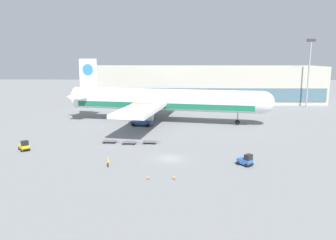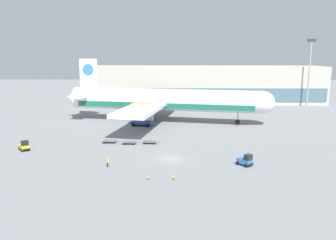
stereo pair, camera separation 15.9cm
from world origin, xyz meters
name	(u,v)px [view 2 (the right image)]	position (x,y,z in m)	size (l,w,h in m)	color
ground_plane	(170,159)	(0.00, 0.00, 0.00)	(400.00, 400.00, 0.00)	slate
terminal_building	(203,84)	(11.69, 73.04, 6.99)	(90.00, 18.20, 14.00)	#BCB7A8
light_mast	(310,68)	(47.54, 61.10, 13.63)	(2.80, 0.50, 23.58)	#9EA0A5
airplane_main	(161,100)	(-2.90, 33.36, 5.84)	(57.55, 48.65, 17.00)	white
scissor_lift_loader	(142,117)	(-7.65, 27.88, 2.19)	(5.68, 4.21, 5.83)	#284C99
baggage_tug_foreground	(246,160)	(12.50, -3.44, 0.88)	(2.70, 2.76, 2.00)	#2D66B7
baggage_tug_mid	(24,146)	(-27.76, 4.47, 0.88)	(2.67, 2.79, 2.00)	yellow
baggage_dolly_lead	(110,141)	(-12.63, 10.35, 0.39)	(3.73, 1.61, 0.48)	#56565B
baggage_dolly_second	(129,142)	(-8.42, 9.48, 0.39)	(3.73, 1.61, 0.48)	#56565B
baggage_dolly_third	(150,142)	(-4.26, 9.95, 0.39)	(3.73, 1.61, 0.48)	#56565B
ground_crew_near	(108,161)	(-9.93, -4.75, 0.99)	(0.36, 0.51, 1.69)	black
traffic_cone_near	(148,177)	(-3.04, -9.83, 0.27)	(0.40, 0.40, 0.55)	black
traffic_cone_far	(174,177)	(0.77, -9.87, 0.37)	(0.40, 0.40, 0.76)	black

